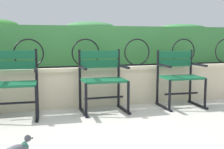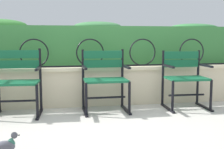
% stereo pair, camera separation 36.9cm
% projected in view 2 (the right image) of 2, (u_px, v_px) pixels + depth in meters
% --- Properties ---
extents(ground_plane, '(60.00, 60.00, 0.00)m').
position_uv_depth(ground_plane, '(114.00, 119.00, 3.62)').
color(ground_plane, '#BCB7AD').
extents(stone_wall, '(6.70, 0.41, 0.59)m').
position_uv_depth(stone_wall, '(103.00, 85.00, 4.47)').
color(stone_wall, beige).
rests_on(stone_wall, ground).
extents(iron_arch_fence, '(6.17, 0.02, 0.42)m').
position_uv_depth(iron_arch_fence, '(92.00, 54.00, 4.31)').
color(iron_arch_fence, black).
rests_on(iron_arch_fence, stone_wall).
extents(hedge_row, '(6.57, 0.57, 0.72)m').
position_uv_depth(hedge_row, '(97.00, 44.00, 4.84)').
color(hedge_row, '#387A3D').
rests_on(hedge_row, stone_wall).
extents(park_chair_left, '(0.63, 0.55, 0.87)m').
position_uv_depth(park_chair_left, '(17.00, 80.00, 3.81)').
color(park_chair_left, '#145B38').
rests_on(park_chair_left, ground).
extents(park_chair_centre, '(0.62, 0.52, 0.85)m').
position_uv_depth(park_chair_centre, '(105.00, 78.00, 4.03)').
color(park_chair_centre, '#145B38').
rests_on(park_chair_centre, ground).
extents(park_chair_right, '(0.61, 0.54, 0.83)m').
position_uv_depth(park_chair_right, '(185.00, 77.00, 4.21)').
color(park_chair_right, '#145B38').
rests_on(park_chair_right, ground).
extents(pigeon_near_chairs, '(0.29, 0.15, 0.22)m').
position_uv_depth(pigeon_near_chairs, '(3.00, 147.00, 2.40)').
color(pigeon_near_chairs, '#5B5B66').
rests_on(pigeon_near_chairs, ground).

